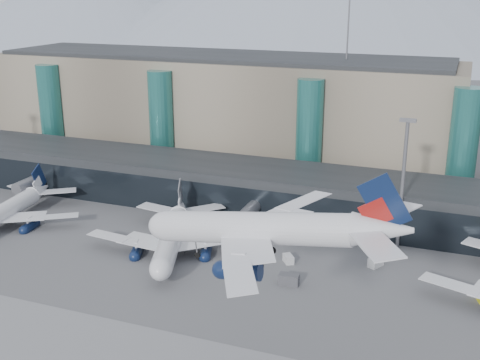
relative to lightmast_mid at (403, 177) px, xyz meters
name	(u,v)px	position (x,y,z in m)	size (l,w,h in m)	color
ground	(139,347)	(-30.00, -48.00, -14.42)	(900.00, 900.00, 0.00)	#515154
concourse	(267,190)	(-30.02, 9.73, -9.45)	(170.00, 27.00, 10.00)	black
terminal_main	(220,110)	(-55.00, 42.00, 1.03)	(130.00, 30.00, 31.00)	gray
teal_towers	(232,130)	(-44.99, 26.01, -0.41)	(116.40, 19.40, 46.00)	#28706A
lightmast_mid	(403,177)	(0.00, 0.00, 0.00)	(3.00, 1.20, 25.60)	slate
hero_jet	(281,222)	(-8.10, -52.30, 9.43)	(31.38, 32.54, 10.47)	silver
jet_parked_left	(11,203)	(-79.90, -15.66, -10.36)	(33.12, 33.01, 10.74)	silver
jet_parked_mid	(173,227)	(-40.85, -15.65, -10.11)	(33.36, 35.41, 11.38)	silver
veh_b	(179,230)	(-43.01, -8.98, -13.60)	(2.84, 1.75, 1.64)	yellow
veh_c	(289,279)	(-15.44, -22.41, -13.47)	(3.43, 1.81, 1.90)	#46464A
veh_d	(376,262)	(-2.63, -10.01, -13.56)	(3.02, 1.62, 1.73)	silver
veh_g	(288,259)	(-17.97, -14.19, -13.69)	(2.51, 1.47, 1.47)	silver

